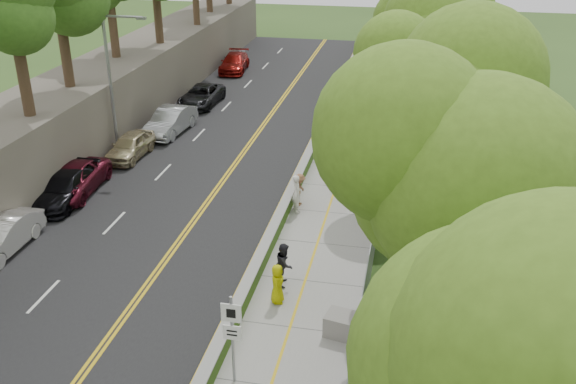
% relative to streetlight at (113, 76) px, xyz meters
% --- Properties ---
extents(ground, '(140.00, 140.00, 0.00)m').
position_rel_streetlight_xyz_m(ground, '(10.46, -14.00, -4.64)').
color(ground, '#33511E').
rests_on(ground, ground).
extents(road, '(11.20, 66.00, 0.04)m').
position_rel_streetlight_xyz_m(road, '(5.06, 1.00, -4.62)').
color(road, black).
rests_on(road, ground).
extents(sidewalk, '(4.20, 66.00, 0.05)m').
position_rel_streetlight_xyz_m(sidewalk, '(13.01, 1.00, -4.61)').
color(sidewalk, gray).
rests_on(sidewalk, ground).
extents(jersey_barrier, '(0.42, 66.00, 0.60)m').
position_rel_streetlight_xyz_m(jersey_barrier, '(10.71, 1.00, -4.34)').
color(jersey_barrier, '#6EDD13').
rests_on(jersey_barrier, ground).
extents(rock_embankment, '(5.00, 66.00, 4.00)m').
position_rel_streetlight_xyz_m(rock_embankment, '(-3.04, 1.00, -2.64)').
color(rock_embankment, '#595147').
rests_on(rock_embankment, ground).
extents(chainlink_fence, '(0.04, 66.00, 2.00)m').
position_rel_streetlight_xyz_m(chainlink_fence, '(15.11, 1.00, -3.64)').
color(chainlink_fence, slate).
rests_on(chainlink_fence, ground).
extents(trees_fenceside, '(7.00, 66.00, 14.00)m').
position_rel_streetlight_xyz_m(trees_fenceside, '(17.46, 1.00, 2.36)').
color(trees_fenceside, '#5C8823').
rests_on(trees_fenceside, ground).
extents(streetlight, '(2.52, 0.22, 8.00)m').
position_rel_streetlight_xyz_m(streetlight, '(0.00, 0.00, 0.00)').
color(streetlight, gray).
rests_on(streetlight, ground).
extents(signpost, '(0.62, 0.09, 3.10)m').
position_rel_streetlight_xyz_m(signpost, '(11.51, -17.02, -2.68)').
color(signpost, gray).
rests_on(signpost, sidewalk).
extents(construction_barrel, '(0.63, 0.63, 1.03)m').
position_rel_streetlight_xyz_m(construction_barrel, '(14.76, 2.00, -4.08)').
color(construction_barrel, '#CA3F00').
rests_on(construction_barrel, sidewalk).
extents(concrete_block, '(1.32, 1.09, 0.78)m').
position_rel_streetlight_xyz_m(concrete_block, '(14.50, -14.04, -4.20)').
color(concrete_block, gray).
rests_on(concrete_block, sidewalk).
extents(car_1, '(1.54, 4.39, 1.44)m').
position_rel_streetlight_xyz_m(car_1, '(-0.14, -11.31, -3.88)').
color(car_1, silver).
rests_on(car_1, road).
extents(car_2, '(2.73, 5.31, 1.43)m').
position_rel_streetlight_xyz_m(car_2, '(-0.14, -5.38, -3.88)').
color(car_2, '#571121').
rests_on(car_2, road).
extents(car_3, '(2.06, 4.82, 1.39)m').
position_rel_streetlight_xyz_m(car_3, '(-0.01, -6.30, -3.91)').
color(car_3, black).
rests_on(car_3, road).
extents(car_4, '(1.76, 4.14, 1.40)m').
position_rel_streetlight_xyz_m(car_4, '(0.68, -0.34, -3.90)').
color(car_4, tan).
rests_on(car_4, road).
extents(car_5, '(2.07, 4.92, 1.58)m').
position_rel_streetlight_xyz_m(car_5, '(1.46, 3.95, -3.81)').
color(car_5, '#A5A7AA').
rests_on(car_5, road).
extents(car_6, '(2.38, 4.98, 1.37)m').
position_rel_streetlight_xyz_m(car_6, '(1.46, 9.99, -3.91)').
color(car_6, black).
rests_on(car_6, road).
extents(car_7, '(2.51, 5.18, 1.45)m').
position_rel_streetlight_xyz_m(car_7, '(1.14, 19.66, -3.87)').
color(car_7, maroon).
rests_on(car_7, road).
extents(car_8, '(1.86, 4.08, 1.36)m').
position_rel_streetlight_xyz_m(car_8, '(0.66, 21.34, -3.92)').
color(car_8, '#BABBBF').
rests_on(car_8, road).
extents(painter_0, '(0.59, 0.82, 1.55)m').
position_rel_streetlight_xyz_m(painter_0, '(11.91, -12.61, -3.82)').
color(painter_0, '#B6BA05').
rests_on(painter_0, sidewalk).
extents(painter_1, '(0.66, 0.79, 1.84)m').
position_rel_streetlight_xyz_m(painter_1, '(11.21, -5.18, -3.67)').
color(painter_1, white).
rests_on(painter_1, sidewalk).
extents(painter_2, '(0.68, 0.86, 1.73)m').
position_rel_streetlight_xyz_m(painter_2, '(11.91, -11.35, -3.72)').
color(painter_2, black).
rests_on(painter_2, sidewalk).
extents(painter_3, '(0.70, 1.09, 1.59)m').
position_rel_streetlight_xyz_m(painter_3, '(11.21, -4.46, -3.79)').
color(painter_3, brown).
rests_on(painter_3, sidewalk).
extents(person_far, '(1.03, 0.58, 1.66)m').
position_rel_streetlight_xyz_m(person_far, '(13.26, 7.81, -3.76)').
color(person_far, black).
rests_on(person_far, sidewalk).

